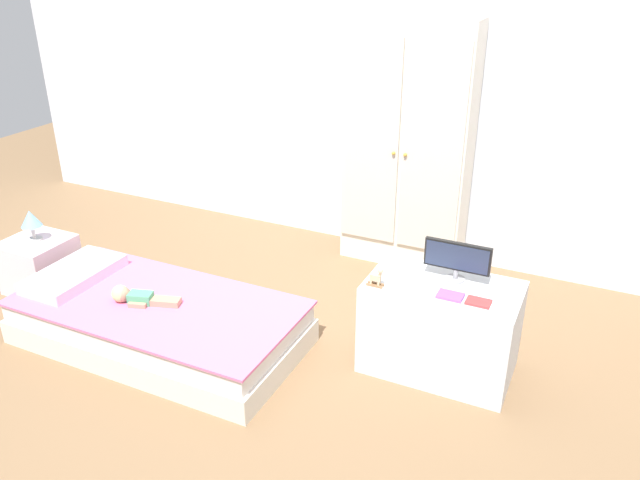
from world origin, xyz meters
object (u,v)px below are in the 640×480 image
at_px(nightstand, 40,264).
at_px(tv_stand, 440,327).
at_px(book_purple, 450,296).
at_px(table_lamp, 31,220).
at_px(wardrobe, 407,147).
at_px(bed, 160,322).
at_px(rocking_horse_toy, 377,278).
at_px(book_red, 478,302).
at_px(tv_monitor, 457,258).
at_px(doll, 133,296).

xyz_separation_m(nightstand, tv_stand, (2.60, 0.28, 0.08)).
bearing_deg(tv_stand, book_purple, -60.56).
relative_size(table_lamp, wardrobe, 0.12).
distance_m(bed, wardrobe, 1.96).
bearing_deg(table_lamp, nightstand, 0.00).
relative_size(rocking_horse_toy, book_red, 0.89).
xyz_separation_m(table_lamp, tv_monitor, (2.63, 0.35, 0.14)).
relative_size(table_lamp, rocking_horse_toy, 1.94).
distance_m(table_lamp, tv_monitor, 2.66).
bearing_deg(tv_monitor, table_lamp, -172.33).
bearing_deg(rocking_horse_toy, doll, -165.22).
bearing_deg(book_red, wardrobe, 122.43).
bearing_deg(tv_monitor, book_purple, -82.79).
bearing_deg(tv_monitor, wardrobe, 120.62).
distance_m(doll, table_lamp, 1.03).
height_order(doll, tv_stand, tv_stand).
bearing_deg(bed, tv_stand, 16.49).
distance_m(table_lamp, wardrobe, 2.48).
height_order(doll, rocking_horse_toy, rocking_horse_toy).
bearing_deg(rocking_horse_toy, nightstand, -176.99).
height_order(doll, tv_monitor, tv_monitor).
relative_size(doll, tv_monitor, 1.13).
height_order(table_lamp, rocking_horse_toy, rocking_horse_toy).
relative_size(tv_stand, book_red, 6.53).
xyz_separation_m(nightstand, wardrobe, (2.00, 1.42, 0.66)).
bearing_deg(rocking_horse_toy, table_lamp, -176.99).
xyz_separation_m(tv_stand, book_red, (0.20, -0.10, 0.26)).
bearing_deg(bed, tv_monitor, 18.77).
bearing_deg(book_purple, table_lamp, -176.24).
relative_size(wardrobe, book_purple, 13.29).
bearing_deg(tv_monitor, doll, -160.66).
distance_m(bed, rocking_horse_toy, 1.29).
height_order(tv_stand, book_red, book_red).
distance_m(wardrobe, tv_monitor, 1.26).
distance_m(nightstand, tv_monitor, 2.69).
bearing_deg(tv_stand, doll, -162.75).
bearing_deg(rocking_horse_toy, bed, -166.45).
xyz_separation_m(table_lamp, wardrobe, (2.00, 1.42, 0.35)).
height_order(bed, wardrobe, wardrobe).
bearing_deg(table_lamp, tv_stand, 6.09).
height_order(doll, wardrobe, wardrobe).
bearing_deg(book_red, doll, -167.58).
height_order(bed, doll, doll).
xyz_separation_m(table_lamp, rocking_horse_toy, (2.29, 0.12, 0.06)).
xyz_separation_m(tv_stand, rocking_horse_toy, (-0.31, -0.16, 0.30)).
height_order(table_lamp, wardrobe, wardrobe).
distance_m(doll, book_purple, 1.73).
relative_size(doll, tv_stand, 0.50).
bearing_deg(book_red, tv_monitor, 131.78).
relative_size(wardrobe, tv_monitor, 4.93).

